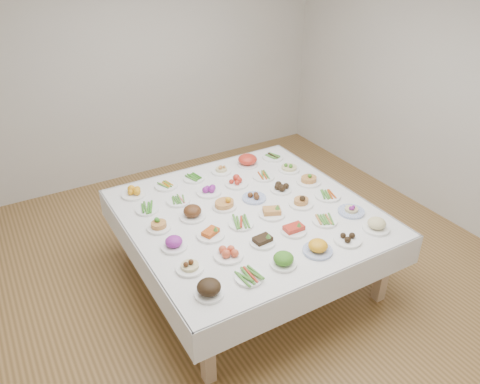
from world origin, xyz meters
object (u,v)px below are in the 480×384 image
dish_18 (159,224)px  dish_35 (273,157)px  display_table (248,218)px  dish_0 (209,288)px

dish_18 → dish_35: (1.60, 0.65, -0.03)m
display_table → dish_18: 0.82m
display_table → dish_35: size_ratio=9.50×
dish_0 → dish_35: dish_0 is taller
dish_0 → dish_18: size_ratio=1.03×
display_table → dish_0: 1.13m
display_table → dish_35: (0.80, 0.80, 0.09)m
dish_0 → dish_35: 2.26m
dish_0 → dish_35: (1.60, 1.59, -0.04)m
display_table → dish_18: dish_18 is taller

